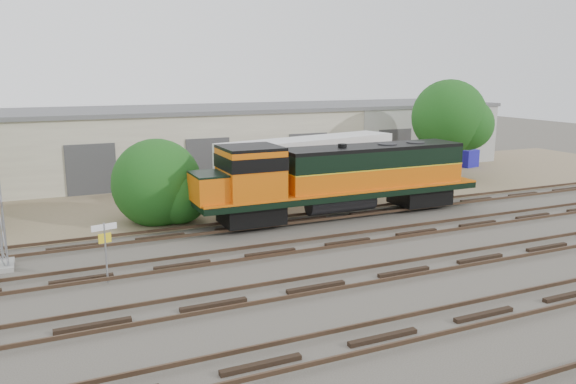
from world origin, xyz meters
name	(u,v)px	position (x,y,z in m)	size (l,w,h in m)	color
ground	(284,264)	(0.00, 0.00, 0.00)	(140.00, 140.00, 0.00)	#47423A
dirt_strip	(193,195)	(0.00, 15.00, 0.01)	(80.00, 16.00, 0.02)	#726047
tracks	(316,287)	(0.00, -3.00, 0.08)	(80.00, 20.40, 0.28)	black
warehouse	(166,142)	(0.04, 22.98, 2.65)	(58.40, 10.40, 5.30)	beige
locomotive	(337,177)	(5.88, 6.00, 2.32)	(16.78, 2.94, 4.03)	black
sign_post	(105,241)	(-7.08, 0.93, 1.67)	(0.96, 0.25, 2.39)	gray
semi_trailer	(313,160)	(7.01, 11.26, 2.45)	(12.91, 5.30, 3.90)	silver
dumpster_blue	(466,158)	(24.58, 16.62, 0.75)	(1.60, 1.50, 1.50)	#1A169C
dumpster_red	(416,162)	(19.39, 16.73, 0.70)	(1.50, 1.40, 1.40)	maroon
tree_mid	(162,186)	(-3.15, 9.10, 2.00)	(5.07, 4.83, 4.83)	#382619
tree_east	(453,119)	(19.66, 12.84, 4.58)	(5.84, 5.56, 7.51)	#382619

